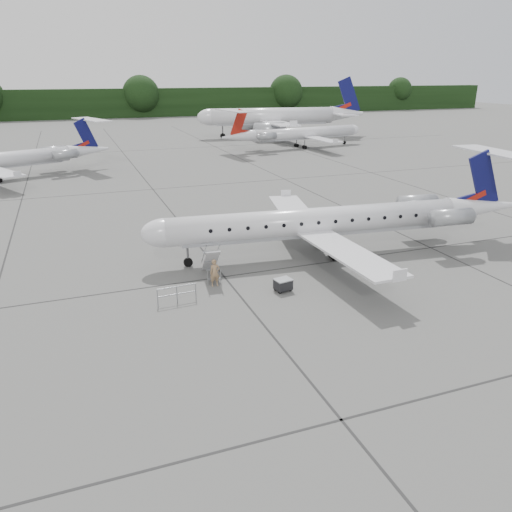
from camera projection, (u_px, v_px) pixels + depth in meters
name	position (u px, v px, depth m)	size (l,w,h in m)	color
ground	(328.00, 290.00, 29.75)	(320.00, 320.00, 0.00)	#5D5D5A
treeline	(112.00, 103.00, 142.65)	(260.00, 4.00, 8.00)	black
main_regional_jet	(316.00, 208.00, 34.39)	(26.72, 19.24, 6.85)	silver
airstair	(211.00, 261.00, 31.30)	(0.85, 2.48, 2.15)	silver
passenger	(215.00, 273.00, 30.12)	(0.62, 0.41, 1.69)	#8F704E
safety_railing	(177.00, 295.00, 27.96)	(2.20, 0.08, 1.00)	gray
baggage_cart	(283.00, 285.00, 29.56)	(0.94, 0.76, 0.81)	black
bg_narrowbody	(272.00, 108.00, 98.78)	(31.72, 22.84, 11.39)	silver
bg_regional_right	(306.00, 127.00, 85.44)	(26.08, 18.78, 6.84)	silver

